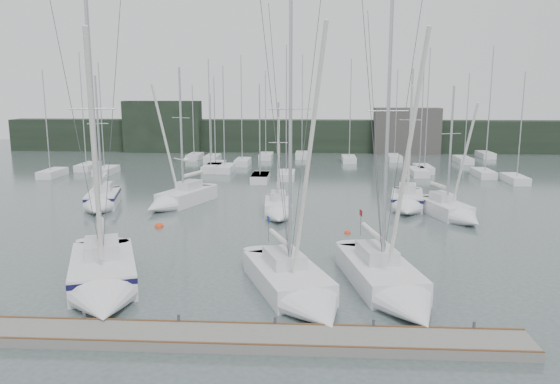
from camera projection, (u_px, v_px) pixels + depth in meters
The scene contains 17 objects.
ground at pixel (240, 295), 26.49m from camera, with size 160.00×160.00×0.00m, color #404E4C.
dock at pixel (223, 337), 21.55m from camera, with size 24.00×2.00×0.40m, color #60605C.
far_treeline at pixel (290, 136), 86.83m from camera, with size 90.00×4.00×5.00m, color black.
far_building_left at pixel (163, 127), 85.72m from camera, with size 12.00×3.00×8.00m, color black.
far_building_right at pixel (407, 131), 83.66m from camera, with size 10.00×3.00×7.00m, color #43413D.
mast_forest at pixel (294, 165), 68.44m from camera, with size 56.65×27.22×14.68m.
sailboat_near_left at pixel (103, 281), 26.53m from camera, with size 6.39×10.13×15.08m.
sailboat_near_center at pixel (300, 292), 25.54m from camera, with size 5.94×9.52×15.23m.
sailboat_near_right at pixel (393, 287), 26.03m from camera, with size 4.69×10.37×14.96m.
sailboat_mid_a at pixel (101, 202), 45.58m from camera, with size 4.06×7.77×11.70m.
sailboat_mid_b at pixel (176, 200), 46.29m from camera, with size 5.33×8.63×12.43m.
sailboat_mid_c at pixel (278, 210), 42.71m from camera, with size 2.55×6.85×9.50m.
sailboat_mid_d at pixel (407, 203), 45.10m from camera, with size 3.73×7.59×12.31m.
sailboat_mid_e at pixel (454, 213), 41.74m from camera, with size 4.25×7.67×10.82m.
buoy_b at pixel (348, 233), 37.84m from camera, with size 0.44×0.44×0.44m, color red.
buoy_c at pixel (159, 227), 39.55m from camera, with size 0.63×0.63×0.63m, color red.
seagull at pixel (186, 160), 24.04m from camera, with size 1.06×0.47×0.21m.
Camera 1 is at (3.41, -24.93, 9.87)m, focal length 35.00 mm.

